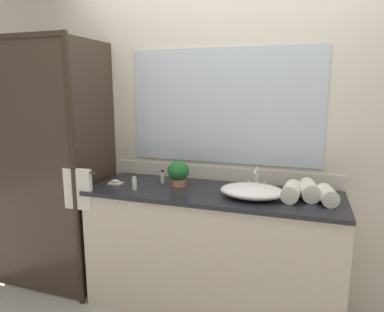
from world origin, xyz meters
name	(u,v)px	position (x,y,z in m)	size (l,w,h in m)	color
ground_plane	(211,306)	(0.00, 0.00, 0.00)	(8.00, 8.00, 0.00)	#B7B2A8
wall_back_with_mirror	(224,130)	(0.00, 0.34, 1.30)	(4.40, 0.06, 2.60)	beige
vanity_cabinet	(212,250)	(0.00, 0.01, 0.45)	(1.80, 0.58, 0.90)	beige
shower_enclosure	(45,168)	(-1.28, -0.19, 1.02)	(1.20, 0.59, 2.00)	#2D2319
sink_basin	(252,191)	(0.29, -0.04, 0.94)	(0.43, 0.33, 0.09)	white
faucet	(256,182)	(0.29, 0.16, 0.96)	(0.17, 0.15, 0.16)	silver
potted_plant	(178,172)	(-0.28, 0.07, 1.01)	(0.16, 0.16, 0.19)	#B77A51
soap_dish	(115,182)	(-0.76, -0.03, 0.91)	(0.10, 0.07, 0.04)	silver
amenity_bottle_conditioner	(134,183)	(-0.55, -0.12, 0.95)	(0.03, 0.03, 0.10)	silver
amenity_bottle_lotion	(163,177)	(-0.42, 0.11, 0.95)	(0.03, 0.03, 0.10)	white
rolled_towel_near_edge	(327,195)	(0.76, -0.01, 0.95)	(0.11, 0.11, 0.21)	silver
rolled_towel_middle	(309,190)	(0.65, 0.04, 0.96)	(0.12, 0.12, 0.22)	silver
rolled_towel_far_edge	(291,192)	(0.54, -0.02, 0.96)	(0.12, 0.12, 0.20)	silver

